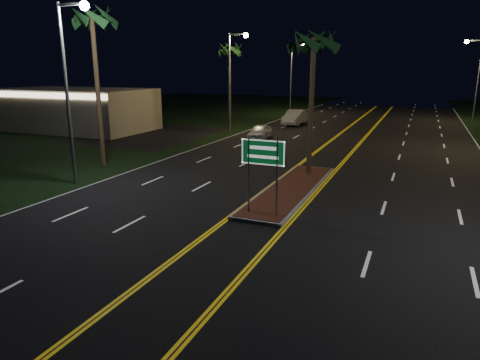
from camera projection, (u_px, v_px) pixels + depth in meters
The scene contains 14 objects.
ground at pixel (235, 242), 15.05m from camera, with size 120.00×120.00×0.00m, color black.
grass_left at pixel (81, 122), 48.63m from camera, with size 40.00×110.00×0.01m, color black.
median_island at pixel (291, 189), 21.27m from camera, with size 2.25×10.25×0.17m.
highway_sign at pixel (263, 160), 16.94m from camera, with size 1.80×0.08×3.20m.
commercial_building at pixel (75, 109), 42.16m from camera, with size 15.00×8.12×4.00m.
streetlight_left_near at pixel (71, 74), 21.19m from camera, with size 1.91×0.44×9.00m.
streetlight_left_mid at pixel (233, 71), 39.01m from camera, with size 1.91×0.44×9.00m.
streetlight_left_far at pixel (294, 70), 56.83m from camera, with size 1.91×0.44×9.00m.
streetlight_right_far at pixel (475, 71), 47.05m from camera, with size 1.91×0.44×9.00m.
palm_median at pixel (314, 42), 22.57m from camera, with size 2.40×2.40×8.30m.
palm_left_near at pixel (92, 19), 24.70m from camera, with size 2.40×2.40×9.80m.
palm_left_far at pixel (229, 50), 42.87m from camera, with size 2.40×2.40×8.80m.
car_near at pixel (260, 131), 36.66m from camera, with size 1.88×4.39×1.46m, color silver.
car_far at pixel (295, 116), 46.20m from camera, with size 2.36×5.52×1.84m, color #B7B8C1.
Camera 1 is at (5.62, -12.84, 5.91)m, focal length 32.00 mm.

